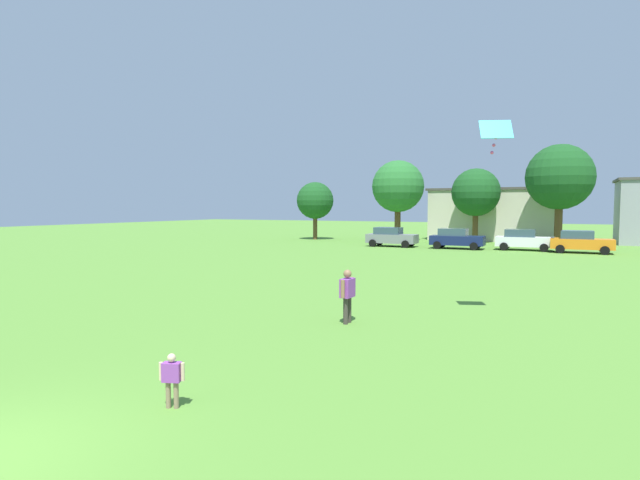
# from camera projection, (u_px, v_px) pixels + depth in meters

# --- Properties ---
(ground_plane) EXTENTS (160.00, 160.00, 0.00)m
(ground_plane) POSITION_uv_depth(u_px,v_px,m) (442.00, 259.00, 33.76)
(ground_plane) COLOR #568C33
(child_kite_flyer) EXTENTS (0.43, 0.27, 0.96)m
(child_kite_flyer) POSITION_uv_depth(u_px,v_px,m) (172.00, 376.00, 8.73)
(child_kite_flyer) COLOR #8C7259
(child_kite_flyer) RESTS_ON ground
(adult_bystander) EXTENTS (0.31, 0.77, 1.61)m
(adult_bystander) POSITION_uv_depth(u_px,v_px,m) (347.00, 292.00, 15.07)
(adult_bystander) COLOR #3F3833
(adult_bystander) RESTS_ON ground
(kite) EXTENTS (1.03, 0.72, 1.04)m
(kite) POSITION_uv_depth(u_px,v_px,m) (496.00, 132.00, 15.12)
(kite) COLOR #3FBFE5
(parked_car_gray_0) EXTENTS (4.30, 2.02, 1.68)m
(parked_car_gray_0) POSITION_uv_depth(u_px,v_px,m) (391.00, 237.00, 44.21)
(parked_car_gray_0) COLOR slate
(parked_car_gray_0) RESTS_ON ground
(parked_car_navy_1) EXTENTS (4.30, 2.02, 1.68)m
(parked_car_navy_1) POSITION_uv_depth(u_px,v_px,m) (456.00, 238.00, 41.85)
(parked_car_navy_1) COLOR #141E4C
(parked_car_navy_1) RESTS_ON ground
(parked_car_white_2) EXTENTS (4.30, 2.02, 1.68)m
(parked_car_white_2) POSITION_uv_depth(u_px,v_px,m) (523.00, 240.00, 40.38)
(parked_car_white_2) COLOR white
(parked_car_white_2) RESTS_ON ground
(parked_car_orange_3) EXTENTS (4.30, 2.02, 1.68)m
(parked_car_orange_3) POSITION_uv_depth(u_px,v_px,m) (581.00, 242.00, 38.00)
(parked_car_orange_3) COLOR orange
(parked_car_orange_3) RESTS_ON ground
(tree_far_left) EXTENTS (3.91, 3.91, 6.09)m
(tree_far_left) POSITION_uv_depth(u_px,v_px,m) (315.00, 201.00, 53.66)
(tree_far_left) COLOR brown
(tree_far_left) RESTS_ON ground
(tree_left) EXTENTS (5.23, 5.23, 8.15)m
(tree_left) POSITION_uv_depth(u_px,v_px,m) (398.00, 187.00, 51.13)
(tree_left) COLOR brown
(tree_left) RESTS_ON ground
(tree_right) EXTENTS (4.59, 4.59, 7.15)m
(tree_right) POSITION_uv_depth(u_px,v_px,m) (476.00, 193.00, 48.60)
(tree_right) COLOR brown
(tree_right) RESTS_ON ground
(tree_far_right) EXTENTS (5.75, 5.75, 8.97)m
(tree_far_right) POSITION_uv_depth(u_px,v_px,m) (560.00, 177.00, 44.50)
(tree_far_right) COLOR brown
(tree_far_right) RESTS_ON ground
(house_right) EXTENTS (12.74, 6.56, 5.38)m
(house_right) POSITION_uv_depth(u_px,v_px,m) (493.00, 214.00, 52.85)
(house_right) COLOR beige
(house_right) RESTS_ON ground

